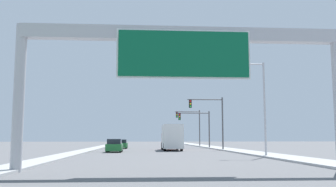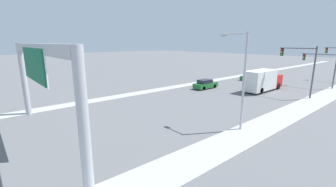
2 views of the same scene
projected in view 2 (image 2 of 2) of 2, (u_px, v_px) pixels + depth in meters
name	position (u px, v px, depth m)	size (l,w,h in m)	color
median_strip_left	(242.00, 76.00, 50.70)	(2.00, 120.00, 0.15)	#A8A8A8
sign_gantry	(38.00, 66.00, 16.17)	(16.95, 0.73, 7.37)	#B2B2B7
car_near_left	(205.00, 84.00, 36.89)	(1.74, 4.38, 1.50)	#1E662D
car_far_left	(250.00, 76.00, 45.67)	(1.81, 4.78, 1.37)	#1E662D
truck_box_primary	(263.00, 80.00, 34.81)	(2.38, 8.39, 3.30)	red
traffic_light_near_intersection	(303.00, 63.00, 30.15)	(4.75, 0.32, 6.97)	#4C4C4F
traffic_light_mid_block	(323.00, 64.00, 36.86)	(5.23, 0.32, 5.81)	#4C4C4F
street_lamp_right	(241.00, 74.00, 18.55)	(2.54, 0.28, 8.28)	#B2B2B7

